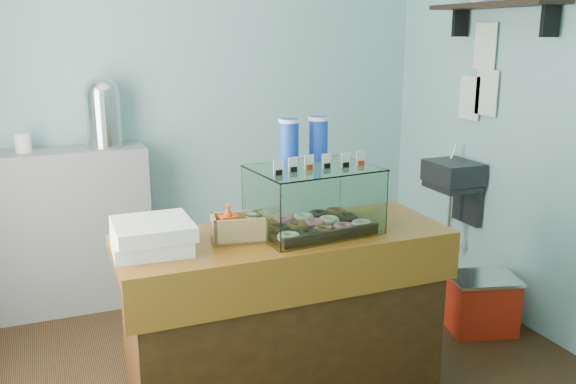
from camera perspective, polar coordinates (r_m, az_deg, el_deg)
name	(u,v)px	position (r m, az deg, el deg)	size (l,w,h in m)	color
ground	(268,375)	(3.52, -1.91, -16.70)	(3.50, 3.50, 0.00)	black
room_shell	(269,60)	(3.03, -1.77, 12.24)	(3.54, 3.04, 2.82)	#84BEC1
counter	(285,318)	(3.09, -0.32, -11.72)	(1.60, 0.60, 0.90)	#42240C
back_shelf	(73,230)	(4.34, -19.43, -3.40)	(1.00, 0.32, 1.10)	gray
display_case	(311,195)	(2.96, 2.19, -0.32)	(0.62, 0.48, 0.53)	black
condiment_crate	(238,227)	(2.83, -4.74, -3.27)	(0.27, 0.19, 0.18)	tan
pastry_boxes	(152,236)	(2.76, -12.62, -4.02)	(0.35, 0.35, 0.13)	white
coffee_urn	(103,110)	(4.21, -16.91, 7.34)	(0.25, 0.25, 0.46)	silver
red_cooler	(481,303)	(4.09, 17.64, -9.89)	(0.48, 0.41, 0.36)	red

